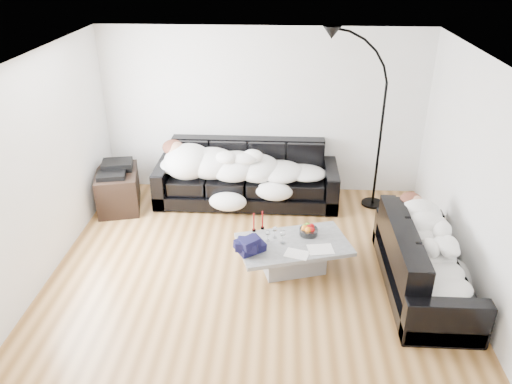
# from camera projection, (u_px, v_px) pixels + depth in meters

# --- Properties ---
(ground) EXTENTS (5.00, 5.00, 0.00)m
(ground) POSITION_uv_depth(u_px,v_px,m) (255.00, 266.00, 6.33)
(ground) COLOR brown
(ground) RESTS_ON ground
(wall_back) EXTENTS (5.00, 0.02, 2.60)m
(wall_back) POSITION_uv_depth(u_px,v_px,m) (263.00, 112.00, 7.75)
(wall_back) COLOR silver
(wall_back) RESTS_ON ground
(wall_left) EXTENTS (0.02, 4.50, 2.60)m
(wall_left) POSITION_uv_depth(u_px,v_px,m) (43.00, 168.00, 5.87)
(wall_left) COLOR silver
(wall_left) RESTS_ON ground
(wall_right) EXTENTS (0.02, 4.50, 2.60)m
(wall_right) POSITION_uv_depth(u_px,v_px,m) (476.00, 178.00, 5.61)
(wall_right) COLOR silver
(wall_right) RESTS_ON ground
(ceiling) EXTENTS (5.00, 5.00, 0.00)m
(ceiling) POSITION_uv_depth(u_px,v_px,m) (254.00, 59.00, 5.15)
(ceiling) COLOR white
(ceiling) RESTS_ON ground
(sofa_back) EXTENTS (2.79, 0.97, 0.91)m
(sofa_back) POSITION_uv_depth(u_px,v_px,m) (247.00, 174.00, 7.71)
(sofa_back) COLOR black
(sofa_back) RESTS_ON ground
(sofa_right) EXTENTS (0.86, 2.00, 0.81)m
(sofa_right) POSITION_uv_depth(u_px,v_px,m) (426.00, 260.00, 5.75)
(sofa_right) COLOR black
(sofa_right) RESTS_ON ground
(sleeper_back) EXTENTS (2.36, 0.82, 0.47)m
(sleeper_back) POSITION_uv_depth(u_px,v_px,m) (246.00, 164.00, 7.58)
(sleeper_back) COLOR white
(sleeper_back) RESTS_ON sofa_back
(sleeper_right) EXTENTS (0.72, 1.71, 0.42)m
(sleeper_right) POSITION_uv_depth(u_px,v_px,m) (429.00, 243.00, 5.65)
(sleeper_right) COLOR white
(sleeper_right) RESTS_ON sofa_right
(teal_cushion) EXTENTS (0.42, 0.38, 0.20)m
(teal_cushion) POSITION_uv_depth(u_px,v_px,m) (413.00, 210.00, 6.16)
(teal_cushion) COLOR #0A4A33
(teal_cushion) RESTS_ON sofa_right
(coffee_table) EXTENTS (1.50, 1.13, 0.39)m
(coffee_table) POSITION_uv_depth(u_px,v_px,m) (293.00, 256.00, 6.19)
(coffee_table) COLOR #939699
(coffee_table) RESTS_ON ground
(fruit_bowl) EXTENTS (0.29, 0.29, 0.14)m
(fruit_bowl) POSITION_uv_depth(u_px,v_px,m) (309.00, 230.00, 6.23)
(fruit_bowl) COLOR white
(fruit_bowl) RESTS_ON coffee_table
(wine_glass_a) EXTENTS (0.07, 0.07, 0.15)m
(wine_glass_a) POSITION_uv_depth(u_px,v_px,m) (275.00, 232.00, 6.17)
(wine_glass_a) COLOR white
(wine_glass_a) RESTS_ON coffee_table
(wine_glass_b) EXTENTS (0.08, 0.08, 0.15)m
(wine_glass_b) POSITION_uv_depth(u_px,v_px,m) (268.00, 236.00, 6.10)
(wine_glass_b) COLOR white
(wine_glass_b) RESTS_ON coffee_table
(wine_glass_c) EXTENTS (0.09, 0.09, 0.19)m
(wine_glass_c) POSITION_uv_depth(u_px,v_px,m) (283.00, 237.00, 6.04)
(wine_glass_c) COLOR white
(wine_glass_c) RESTS_ON coffee_table
(candle_left) EXTENTS (0.06, 0.06, 0.25)m
(candle_left) POSITION_uv_depth(u_px,v_px,m) (254.00, 222.00, 6.28)
(candle_left) COLOR maroon
(candle_left) RESTS_ON coffee_table
(candle_right) EXTENTS (0.06, 0.06, 0.25)m
(candle_right) POSITION_uv_depth(u_px,v_px,m) (262.00, 220.00, 6.33)
(candle_right) COLOR maroon
(candle_right) RESTS_ON coffee_table
(newspaper_a) EXTENTS (0.33, 0.28, 0.01)m
(newspaper_a) POSITION_uv_depth(u_px,v_px,m) (321.00, 249.00, 5.96)
(newspaper_a) COLOR silver
(newspaper_a) RESTS_ON coffee_table
(newspaper_b) EXTENTS (0.32, 0.27, 0.01)m
(newspaper_b) POSITION_uv_depth(u_px,v_px,m) (297.00, 254.00, 5.87)
(newspaper_b) COLOR silver
(newspaper_b) RESTS_ON coffee_table
(navy_jacket) EXTENTS (0.40, 0.36, 0.17)m
(navy_jacket) POSITION_uv_depth(u_px,v_px,m) (248.00, 240.00, 5.84)
(navy_jacket) COLOR black
(navy_jacket) RESTS_ON coffee_table
(shoes) EXTENTS (0.48, 0.39, 0.10)m
(shoes) POSITION_uv_depth(u_px,v_px,m) (291.00, 248.00, 6.60)
(shoes) COLOR #472311
(shoes) RESTS_ON ground
(av_cabinet) EXTENTS (0.78, 0.98, 0.59)m
(av_cabinet) POSITION_uv_depth(u_px,v_px,m) (118.00, 189.00, 7.60)
(av_cabinet) COLOR black
(av_cabinet) RESTS_ON ground
(stereo) EXTENTS (0.50, 0.42, 0.13)m
(stereo) POSITION_uv_depth(u_px,v_px,m) (115.00, 168.00, 7.44)
(stereo) COLOR black
(stereo) RESTS_ON av_cabinet
(floor_lamp) EXTENTS (0.92, 0.60, 2.35)m
(floor_lamp) POSITION_uv_depth(u_px,v_px,m) (381.00, 133.00, 7.27)
(floor_lamp) COLOR black
(floor_lamp) RESTS_ON ground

